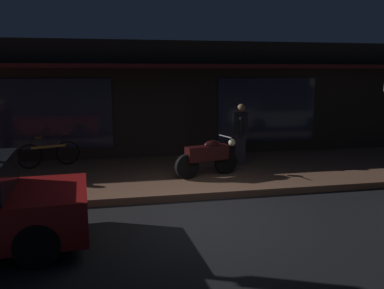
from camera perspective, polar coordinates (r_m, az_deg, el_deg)
ground_plane at (r=7.70m, az=1.85°, el=-10.16°), size 60.00×60.00×0.00m
sidewalk_slab at (r=10.49m, az=-2.00°, el=-4.19°), size 18.00×4.00×0.15m
storefront_building at (r=13.54m, az=-4.49°, el=6.45°), size 18.00×3.30×3.60m
motorcycle at (r=9.91m, az=2.31°, el=-1.65°), size 1.67×0.70×0.97m
bicycle_parked at (r=11.58m, az=-19.54°, el=-1.21°), size 1.58×0.64×0.91m
person_bystander at (r=11.23m, az=6.89°, el=1.66°), size 0.43×0.61×1.67m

